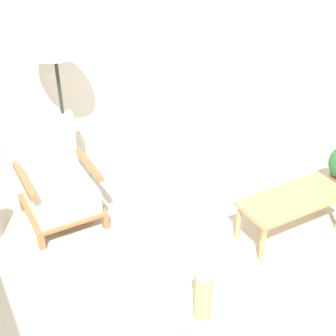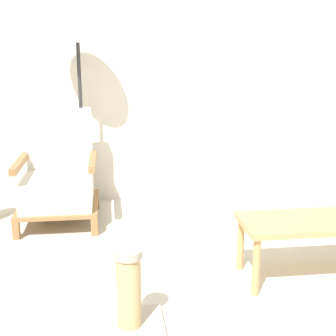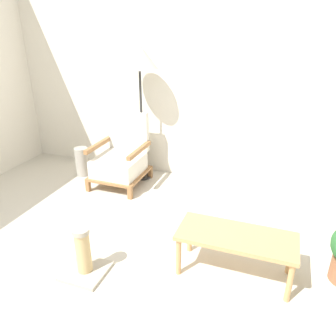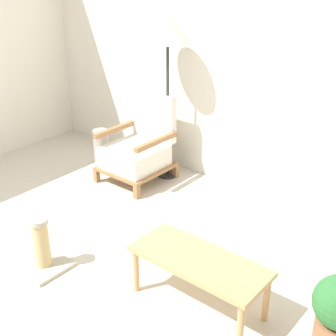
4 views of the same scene
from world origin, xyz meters
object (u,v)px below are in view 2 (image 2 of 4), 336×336
(floor_lamp, at_px, (77,31))
(scratching_post, at_px, (129,302))
(coffee_table, at_px, (318,227))
(armchair, at_px, (58,180))

(floor_lamp, height_order, scratching_post, floor_lamp)
(coffee_table, height_order, scratching_post, scratching_post)
(coffee_table, bearing_deg, floor_lamp, 135.35)
(floor_lamp, relative_size, scratching_post, 3.91)
(floor_lamp, bearing_deg, scratching_post, -80.79)
(coffee_table, xyz_separation_m, scratching_post, (-1.16, -0.42, -0.18))
(floor_lamp, xyz_separation_m, coffee_table, (1.46, -1.44, -1.18))
(scratching_post, bearing_deg, armchair, 106.90)
(floor_lamp, distance_m, scratching_post, 2.32)
(armchair, bearing_deg, coffee_table, -36.05)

